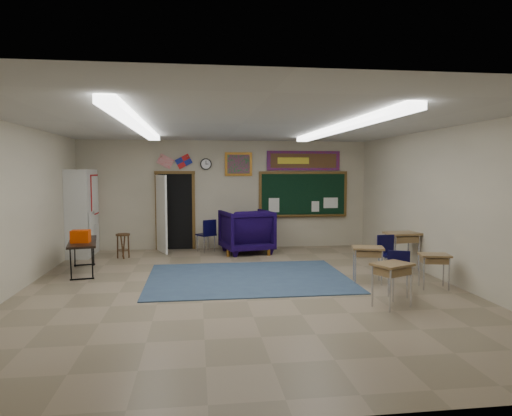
{
  "coord_description": "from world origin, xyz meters",
  "views": [
    {
      "loc": [
        -0.82,
        -8.21,
        2.16
      ],
      "look_at": [
        0.45,
        1.5,
        1.36
      ],
      "focal_mm": 32.0,
      "sensor_mm": 36.0,
      "label": 1
    }
  ],
  "objects": [
    {
      "name": "chalkboard",
      "position": [
        2.2,
        4.46,
        1.46
      ],
      "size": [
        2.55,
        0.14,
        1.3
      ],
      "color": "brown",
      "rests_on": "back_wall"
    },
    {
      "name": "student_desk_front_left",
      "position": [
        2.45,
        0.13,
        0.39
      ],
      "size": [
        0.68,
        0.57,
        0.7
      ],
      "rotation": [
        0.0,
        0.0,
        -0.26
      ],
      "color": "olive",
      "rests_on": "floor"
    },
    {
      "name": "wingback_armchair",
      "position": [
        0.48,
        3.69,
        0.57
      ],
      "size": [
        1.46,
        1.49,
        1.15
      ],
      "primitive_type": "imported",
      "rotation": [
        0.0,
        0.0,
        3.36
      ],
      "color": "black",
      "rests_on": "floor"
    },
    {
      "name": "left_wall",
      "position": [
        -4.0,
        0.0,
        1.5
      ],
      "size": [
        0.04,
        9.0,
        3.0
      ],
      "primitive_type": "cube",
      "color": "beige",
      "rests_on": "floor"
    },
    {
      "name": "folding_table",
      "position": [
        -3.23,
        1.79,
        0.37
      ],
      "size": [
        0.86,
        1.71,
        0.93
      ],
      "rotation": [
        0.0,
        0.0,
        0.2
      ],
      "color": "black",
      "rests_on": "floor"
    },
    {
      "name": "student_chair_desk_b",
      "position": [
        3.12,
        0.65,
        0.41
      ],
      "size": [
        0.45,
        0.45,
        0.83
      ],
      "primitive_type": null,
      "rotation": [
        0.0,
        0.0,
        0.09
      ],
      "color": "black",
      "rests_on": "floor"
    },
    {
      "name": "storage_cabinet",
      "position": [
        -3.71,
        3.85,
        1.1
      ],
      "size": [
        0.59,
        1.25,
        2.2
      ],
      "color": "silver",
      "rests_on": "floor"
    },
    {
      "name": "fluorescent_strips",
      "position": [
        0.0,
        0.0,
        2.94
      ],
      "size": [
        3.86,
        6.0,
        0.1
      ],
      "primitive_type": null,
      "color": "white",
      "rests_on": "ceiling"
    },
    {
      "name": "back_wall",
      "position": [
        0.0,
        4.5,
        1.5
      ],
      "size": [
        8.0,
        0.04,
        3.0
      ],
      "primitive_type": "cube",
      "color": "beige",
      "rests_on": "floor"
    },
    {
      "name": "student_desk_front_right",
      "position": [
        3.63,
        1.15,
        0.46
      ],
      "size": [
        0.74,
        0.59,
        0.83
      ],
      "rotation": [
        0.0,
        0.0,
        0.11
      ],
      "color": "olive",
      "rests_on": "floor"
    },
    {
      "name": "student_desk_back_left",
      "position": [
        2.24,
        -1.45,
        0.4
      ],
      "size": [
        0.72,
        0.65,
        0.71
      ],
      "rotation": [
        0.0,
        0.0,
        0.45
      ],
      "color": "olive",
      "rests_on": "floor"
    },
    {
      "name": "wooden_stool",
      "position": [
        -2.64,
        3.32,
        0.32
      ],
      "size": [
        0.35,
        0.35,
        0.61
      ],
      "color": "#4D3017",
      "rests_on": "floor"
    },
    {
      "name": "bulletin_board",
      "position": [
        2.2,
        4.47,
        2.45
      ],
      "size": [
        2.1,
        0.05,
        0.55
      ],
      "color": "#B5100F",
      "rests_on": "back_wall"
    },
    {
      "name": "right_wall",
      "position": [
        4.0,
        0.0,
        1.5
      ],
      "size": [
        0.04,
        9.0,
        3.0
      ],
      "primitive_type": "cube",
      "color": "beige",
      "rests_on": "floor"
    },
    {
      "name": "doorway",
      "position": [
        -1.5,
        4.35,
        1.06
      ],
      "size": [
        1.1,
        0.89,
        2.16
      ],
      "color": "black",
      "rests_on": "back_wall"
    },
    {
      "name": "wall_clock",
      "position": [
        -0.55,
        4.47,
        2.35
      ],
      "size": [
        0.32,
        0.05,
        0.32
      ],
      "color": "black",
      "rests_on": "back_wall"
    },
    {
      "name": "student_chair_desk_a",
      "position": [
        2.64,
        -0.8,
        0.41
      ],
      "size": [
        0.54,
        0.54,
        0.82
      ],
      "primitive_type": null,
      "rotation": [
        0.0,
        0.0,
        2.71
      ],
      "color": "black",
      "rests_on": "floor"
    },
    {
      "name": "floor",
      "position": [
        0.0,
        0.0,
        0.0
      ],
      "size": [
        9.0,
        9.0,
        0.0
      ],
      "primitive_type": "plane",
      "color": "gray",
      "rests_on": "ground"
    },
    {
      "name": "wall_flags",
      "position": [
        -1.4,
        4.44,
        2.48
      ],
      "size": [
        1.16,
        0.06,
        0.7
      ],
      "primitive_type": null,
      "color": "red",
      "rests_on": "back_wall"
    },
    {
      "name": "ceiling",
      "position": [
        0.0,
        0.0,
        3.0
      ],
      "size": [
        8.0,
        9.0,
        0.04
      ],
      "primitive_type": "cube",
      "color": "#BBBBB7",
      "rests_on": "back_wall"
    },
    {
      "name": "front_wall",
      "position": [
        0.0,
        -4.5,
        1.5
      ],
      "size": [
        8.0,
        0.04,
        3.0
      ],
      "primitive_type": "cube",
      "color": "beige",
      "rests_on": "floor"
    },
    {
      "name": "student_chair_reading",
      "position": [
        -0.58,
        3.98,
        0.44
      ],
      "size": [
        0.6,
        0.6,
        0.87
      ],
      "primitive_type": null,
      "rotation": [
        0.0,
        0.0,
        3.69
      ],
      "color": "black",
      "rests_on": "floor"
    },
    {
      "name": "student_desk_back_right",
      "position": [
        3.51,
        -0.43,
        0.36
      ],
      "size": [
        0.6,
        0.5,
        0.64
      ],
      "rotation": [
        0.0,
        0.0,
        -0.22
      ],
      "color": "olive",
      "rests_on": "floor"
    },
    {
      "name": "area_rug",
      "position": [
        0.2,
        0.8,
        0.01
      ],
      "size": [
        4.0,
        3.0,
        0.02
      ],
      "primitive_type": "cube",
      "color": "#354C65",
      "rests_on": "floor"
    },
    {
      "name": "framed_art_print",
      "position": [
        0.35,
        4.47,
        2.35
      ],
      "size": [
        0.75,
        0.05,
        0.65
      ],
      "color": "brown",
      "rests_on": "back_wall"
    }
  ]
}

